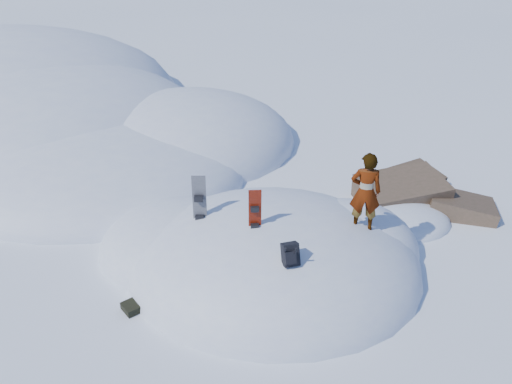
# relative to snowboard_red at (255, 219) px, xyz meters

# --- Properties ---
(ground) EXTENTS (120.00, 120.00, 0.00)m
(ground) POSITION_rel_snowboard_red_xyz_m (0.40, 0.49, -1.64)
(ground) COLOR white
(ground) RESTS_ON ground
(snow_mound) EXTENTS (8.00, 6.00, 3.00)m
(snow_mound) POSITION_rel_snowboard_red_xyz_m (0.23, 0.73, -1.64)
(snow_mound) COLOR silver
(snow_mound) RESTS_ON ground
(snow_ridge) EXTENTS (21.50, 18.50, 6.40)m
(snow_ridge) POSITION_rel_snowboard_red_xyz_m (-10.03, 10.34, -1.64)
(snow_ridge) COLOR silver
(snow_ridge) RESTS_ON ground
(rock_outcrop) EXTENTS (4.68, 4.41, 1.68)m
(rock_outcrop) POSITION_rel_snowboard_red_xyz_m (4.12, 3.50, -1.62)
(rock_outcrop) COLOR brown
(rock_outcrop) RESTS_ON ground
(snowboard_red) EXTENTS (0.29, 0.19, 1.48)m
(snowboard_red) POSITION_rel_snowboard_red_xyz_m (0.00, 0.00, 0.00)
(snowboard_red) COLOR red
(snowboard_red) RESTS_ON snow_mound
(snowboard_dark) EXTENTS (0.33, 0.22, 1.69)m
(snowboard_dark) POSITION_rel_snowboard_red_xyz_m (-1.31, 0.55, -0.14)
(snowboard_dark) COLOR black
(snowboard_dark) RESTS_ON snow_mound
(backpack) EXTENTS (0.43, 0.49, 0.55)m
(backpack) POSITION_rel_snowboard_red_xyz_m (0.78, -1.04, -0.16)
(backpack) COLOR black
(backpack) RESTS_ON snow_mound
(gear_pile) EXTENTS (0.79, 0.69, 0.21)m
(gear_pile) POSITION_rel_snowboard_red_xyz_m (-2.40, -1.13, -1.54)
(gear_pile) COLOR black
(gear_pile) RESTS_ON ground
(person) EXTENTS (0.70, 0.49, 1.86)m
(person) POSITION_rel_snowboard_red_xyz_m (2.39, 0.58, 0.45)
(person) COLOR slate
(person) RESTS_ON snow_mound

